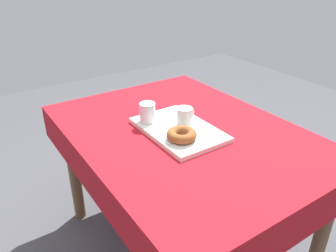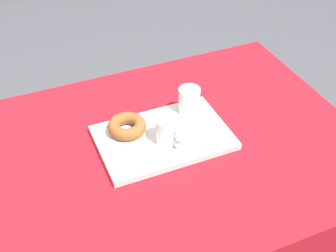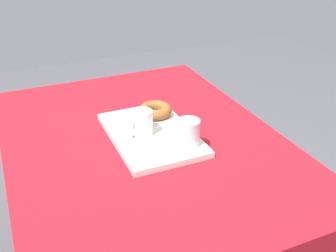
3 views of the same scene
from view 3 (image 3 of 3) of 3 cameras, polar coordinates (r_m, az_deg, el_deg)
name	(u,v)px [view 3 (image 3 of 3)]	position (r m, az deg, el deg)	size (l,w,h in m)	color
dining_table	(144,162)	(1.50, -3.42, -5.14)	(1.27, 0.95, 0.73)	#A8141E
serving_tray	(151,134)	(1.45, -2.43, -1.13)	(0.43, 0.28, 0.02)	silver
tea_mug_left	(143,124)	(1.41, -3.55, 0.31)	(0.07, 0.11, 0.09)	silver
water_glass_near	(189,134)	(1.35, 2.92, -1.13)	(0.07, 0.07, 0.09)	silver
donut_plate_left	(155,116)	(1.55, -1.81, 1.42)	(0.13, 0.13, 0.01)	white
sugar_donut_left	(155,110)	(1.54, -1.83, 2.22)	(0.13, 0.13, 0.04)	brown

